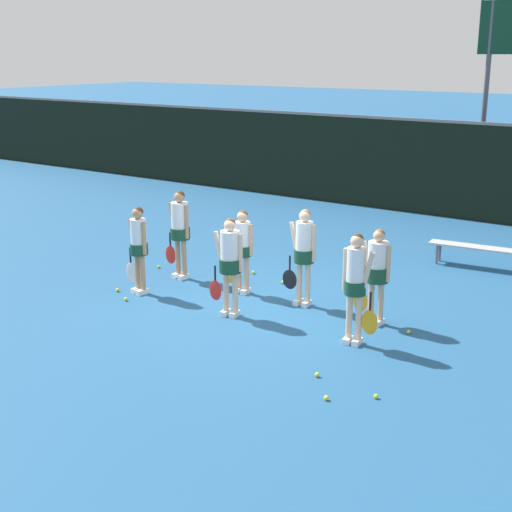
{
  "coord_description": "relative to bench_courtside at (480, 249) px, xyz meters",
  "views": [
    {
      "loc": [
        6.9,
        -9.98,
        4.44
      ],
      "look_at": [
        0.02,
        0.06,
        0.93
      ],
      "focal_mm": 50.0,
      "sensor_mm": 36.0,
      "label": 1
    }
  ],
  "objects": [
    {
      "name": "tennis_ball_5",
      "position": [
        -3.71,
        -3.07,
        -0.37
      ],
      "size": [
        0.07,
        0.07,
        0.07
      ],
      "primitive_type": "sphere",
      "color": "#CCE033",
      "rests_on": "ground_plane"
    },
    {
      "name": "player_6",
      "position": [
        -0.45,
        -4.19,
        0.56
      ],
      "size": [
        0.66,
        0.39,
        1.64
      ],
      "rotation": [
        0.0,
        0.0,
        -0.09
      ],
      "color": "tan",
      "rests_on": "ground_plane"
    },
    {
      "name": "tennis_ball_7",
      "position": [
        0.24,
        -7.1,
        -0.37
      ],
      "size": [
        0.07,
        0.07,
        0.07
      ],
      "primitive_type": "sphere",
      "color": "#CCE033",
      "rests_on": "ground_plane"
    },
    {
      "name": "player_4",
      "position": [
        -3.22,
        -4.16,
        0.53
      ],
      "size": [
        0.63,
        0.36,
        1.6
      ],
      "rotation": [
        0.0,
        0.0,
        0.08
      ],
      "color": "tan",
      "rests_on": "ground_plane"
    },
    {
      "name": "fence_windscreen",
      "position": [
        -2.62,
        4.29,
        0.94
      ],
      "size": [
        60.0,
        0.08,
        2.66
      ],
      "color": "black",
      "rests_on": "ground_plane"
    },
    {
      "name": "tennis_ball_1",
      "position": [
        -5.22,
        -5.48,
        -0.37
      ],
      "size": [
        0.07,
        0.07,
        0.07
      ],
      "primitive_type": "sphere",
      "color": "#CCE033",
      "rests_on": "ground_plane"
    },
    {
      "name": "tennis_ball_0",
      "position": [
        -3.81,
        -3.43,
        -0.37
      ],
      "size": [
        0.07,
        0.07,
        0.07
      ],
      "primitive_type": "sphere",
      "color": "#CCE033",
      "rests_on": "ground_plane"
    },
    {
      "name": "player_1",
      "position": [
        -2.68,
        -5.27,
        0.62
      ],
      "size": [
        0.64,
        0.38,
        1.73
      ],
      "rotation": [
        0.0,
        0.0,
        0.17
      ],
      "color": "beige",
      "rests_on": "ground_plane"
    },
    {
      "name": "tennis_ball_6",
      "position": [
        -5.61,
        -3.87,
        -0.37
      ],
      "size": [
        0.07,
        0.07,
        0.07
      ],
      "primitive_type": "sphere",
      "color": "#CCE033",
      "rests_on": "ground_plane"
    },
    {
      "name": "tennis_ball_9",
      "position": [
        -4.72,
        -5.77,
        -0.37
      ],
      "size": [
        0.07,
        0.07,
        0.07
      ],
      "primitive_type": "sphere",
      "color": "#CCE033",
      "rests_on": "ground_plane"
    },
    {
      "name": "tennis_ball_3",
      "position": [
        -2.86,
        -3.28,
        -0.37
      ],
      "size": [
        0.07,
        0.07,
        0.07
      ],
      "primitive_type": "sphere",
      "color": "#CCE033",
      "rests_on": "ground_plane"
    },
    {
      "name": "player_5",
      "position": [
        -1.92,
        -4.09,
        0.64
      ],
      "size": [
        0.65,
        0.36,
        1.77
      ],
      "rotation": [
        0.0,
        0.0,
        0.05
      ],
      "color": "beige",
      "rests_on": "ground_plane"
    },
    {
      "name": "tennis_ball_2",
      "position": [
        0.76,
        -6.68,
        -0.37
      ],
      "size": [
        0.07,
        0.07,
        0.07
      ],
      "primitive_type": "sphere",
      "color": "#CCE033",
      "rests_on": "ground_plane"
    },
    {
      "name": "ground_plane",
      "position": [
        -2.62,
        -4.67,
        -0.41
      ],
      "size": [
        140.0,
        140.0,
        0.0
      ],
      "primitive_type": "plane",
      "color": "#235684"
    },
    {
      "name": "player_3",
      "position": [
        -4.78,
        -4.11,
        0.67
      ],
      "size": [
        0.66,
        0.39,
        1.8
      ],
      "rotation": [
        0.0,
        0.0,
        -0.13
      ],
      "color": "tan",
      "rests_on": "ground_plane"
    },
    {
      "name": "tennis_ball_8",
      "position": [
        -0.21,
        -6.55,
        -0.37
      ],
      "size": [
        0.07,
        0.07,
        0.07
      ],
      "primitive_type": "sphere",
      "color": "#CCE033",
      "rests_on": "ground_plane"
    },
    {
      "name": "bench_courtside",
      "position": [
        0.0,
        0.0,
        0.0
      ],
      "size": [
        2.17,
        0.58,
        0.46
      ],
      "rotation": [
        0.0,
        0.0,
        0.1
      ],
      "color": "#B2B2B7",
      "rests_on": "ground_plane"
    },
    {
      "name": "tennis_ball_4",
      "position": [
        0.22,
        -4.3,
        -0.37
      ],
      "size": [
        0.06,
        0.06,
        0.06
      ],
      "primitive_type": "sphere",
      "color": "#CCE033",
      "rests_on": "ground_plane"
    },
    {
      "name": "player_2",
      "position": [
        -0.35,
        -5.17,
        0.64
      ],
      "size": [
        0.62,
        0.33,
        1.78
      ],
      "rotation": [
        0.0,
        0.0,
        0.1
      ],
      "color": "beige",
      "rests_on": "ground_plane"
    },
    {
      "name": "player_0",
      "position": [
        -4.81,
        -5.27,
        0.57
      ],
      "size": [
        0.61,
        0.34,
        1.68
      ],
      "rotation": [
        0.0,
        0.0,
        -0.19
      ],
      "color": "tan",
      "rests_on": "ground_plane"
    }
  ]
}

